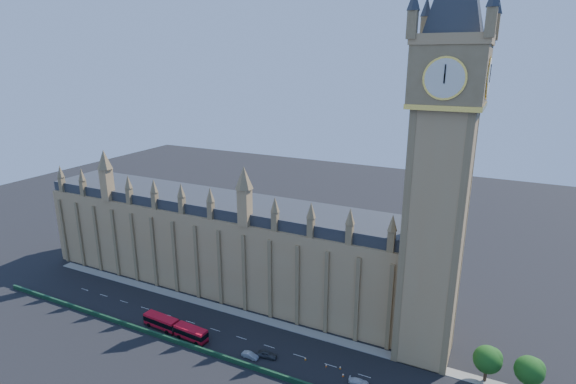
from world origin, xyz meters
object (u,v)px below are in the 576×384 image
at_px(car_silver, 250,355).
at_px(car_white, 359,382).
at_px(red_bus, 175,327).
at_px(car_grey, 267,354).

relative_size(car_silver, car_white, 0.95).
bearing_deg(red_bus, car_grey, 7.58).
bearing_deg(car_grey, red_bus, 86.84).
distance_m(red_bus, car_grey, 25.91).
bearing_deg(car_white, red_bus, 85.91).
xyz_separation_m(red_bus, car_white, (47.99, 2.54, -1.12)).
height_order(red_bus, car_grey, red_bus).
relative_size(car_grey, car_silver, 1.13).
distance_m(red_bus, car_white, 48.07).
distance_m(red_bus, car_silver, 22.33).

